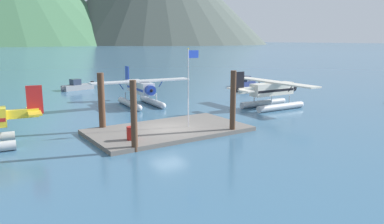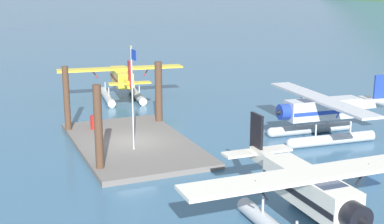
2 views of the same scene
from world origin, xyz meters
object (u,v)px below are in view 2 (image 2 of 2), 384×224
object	(u,v)px
seaplane_silver_bow_right	(322,114)
seaplane_cream_stbd_fwd	(309,197)
flagpole	(133,86)
fuel_drum	(95,122)
seaplane_yellow_port_fwd	(122,81)

from	to	relation	value
seaplane_silver_bow_right	seaplane_cream_stbd_fwd	world-z (taller)	same
flagpole	fuel_drum	distance (m)	6.29
seaplane_yellow_port_fwd	seaplane_cream_stbd_fwd	size ratio (longest dim) A/B	1.01
flagpole	seaplane_cream_stbd_fwd	bearing A→B (deg)	15.18
fuel_drum	seaplane_yellow_port_fwd	xyz separation A→B (m)	(-9.22, 4.37, 0.84)
flagpole	fuel_drum	xyz separation A→B (m)	(-5.29, -1.05, -3.23)
seaplane_silver_bow_right	seaplane_cream_stbd_fwd	distance (m)	13.37
seaplane_cream_stbd_fwd	flagpole	bearing A→B (deg)	-164.82
flagpole	seaplane_yellow_port_fwd	distance (m)	15.07
seaplane_yellow_port_fwd	seaplane_cream_stbd_fwd	distance (m)	26.43
flagpole	seaplane_yellow_port_fwd	bearing A→B (deg)	167.13
seaplane_silver_bow_right	seaplane_yellow_port_fwd	world-z (taller)	same
fuel_drum	seaplane_yellow_port_fwd	bearing A→B (deg)	154.64
fuel_drum	seaplane_cream_stbd_fwd	xyz separation A→B (m)	(17.21, 4.29, 0.84)
seaplane_silver_bow_right	seaplane_yellow_port_fwd	xyz separation A→B (m)	(-16.03, -8.33, 0.00)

